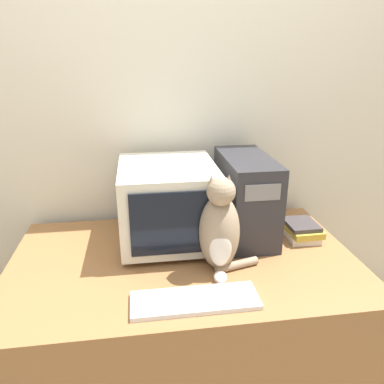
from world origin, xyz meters
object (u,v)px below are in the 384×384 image
keyboard (196,300)px  computer_tower (245,196)px  pen (173,290)px  crt_monitor (168,203)px  cat (220,230)px  book_stack (301,230)px

keyboard → computer_tower: bearing=57.9°
pen → computer_tower: bearing=47.4°
crt_monitor → cat: size_ratio=1.19×
computer_tower → book_stack: computer_tower is taller
crt_monitor → pen: size_ratio=3.40×
crt_monitor → book_stack: 0.65m
crt_monitor → keyboard: crt_monitor is taller
computer_tower → keyboard: size_ratio=1.03×
computer_tower → book_stack: bearing=-17.8°
crt_monitor → computer_tower: size_ratio=1.04×
keyboard → book_stack: 0.71m
computer_tower → pen: 0.61m
book_stack → cat: bearing=-155.1°
cat → computer_tower: bearing=65.2°
cat → pen: cat is taller
crt_monitor → computer_tower: computer_tower is taller
keyboard → pen: bearing=133.6°
keyboard → book_stack: book_stack is taller
cat → pen: (-0.20, -0.14, -0.17)m
cat → book_stack: cat is taller
keyboard → cat: cat is taller
pen → book_stack: bearing=27.9°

